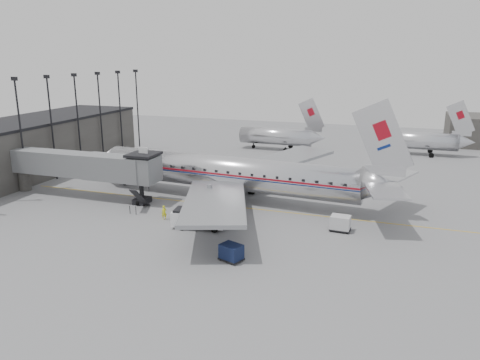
% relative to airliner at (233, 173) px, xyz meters
% --- Properties ---
extents(ground, '(160.00, 160.00, 0.00)m').
position_rel_airliner_xyz_m(ground, '(-0.86, -8.93, -3.42)').
color(ground, slate).
rests_on(ground, ground).
extents(terminal, '(12.00, 46.00, 8.00)m').
position_rel_airliner_xyz_m(terminal, '(-34.86, 1.07, 0.58)').
color(terminal, '#3B3835').
rests_on(terminal, ground).
extents(apron_line, '(60.00, 0.15, 0.01)m').
position_rel_airliner_xyz_m(apron_line, '(2.14, -2.93, -3.42)').
color(apron_line, gold).
rests_on(apron_line, ground).
extents(jet_bridge, '(21.00, 6.20, 7.10)m').
position_rel_airliner_xyz_m(jet_bridge, '(-17.52, -5.26, 0.75)').
color(jet_bridge, slate).
rests_on(jet_bridge, ground).
extents(floodlight_masts, '(0.90, 42.25, 15.25)m').
position_rel_airliner_xyz_m(floodlight_masts, '(-28.36, 4.07, 4.94)').
color(floodlight_masts, black).
rests_on(floodlight_masts, ground).
extents(distant_aircraft_near, '(16.39, 3.20, 10.26)m').
position_rel_airliner_xyz_m(distant_aircraft_near, '(-2.65, 33.07, -0.69)').
color(distant_aircraft_near, silver).
rests_on(distant_aircraft_near, ground).
extents(distant_aircraft_mid, '(16.39, 3.20, 10.26)m').
position_rel_airliner_xyz_m(distant_aircraft_mid, '(23.35, 37.07, -0.69)').
color(distant_aircraft_mid, silver).
rests_on(distant_aircraft_mid, ground).
extents(airliner, '(43.06, 39.78, 13.62)m').
position_rel_airliner_xyz_m(airliner, '(0.00, 0.00, 0.00)').
color(airliner, silver).
rests_on(airliner, ground).
extents(service_van, '(5.95, 2.91, 2.69)m').
position_rel_airliner_xyz_m(service_van, '(0.17, -10.94, -2.01)').
color(service_van, white).
rests_on(service_van, ground).
extents(baggage_cart_navy, '(2.40, 2.13, 1.57)m').
position_rel_airliner_xyz_m(baggage_cart_navy, '(6.14, -17.61, -2.59)').
color(baggage_cart_navy, '#0D1636').
rests_on(baggage_cart_navy, ground).
extents(baggage_cart_white, '(2.20, 1.73, 1.66)m').
position_rel_airliner_xyz_m(baggage_cart_white, '(14.55, -6.93, -2.54)').
color(baggage_cart_white, silver).
rests_on(baggage_cart_white, ground).
extents(ramp_worker, '(0.71, 0.63, 1.62)m').
position_rel_airliner_xyz_m(ramp_worker, '(-4.75, -9.74, -2.61)').
color(ramp_worker, yellow).
rests_on(ramp_worker, ground).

